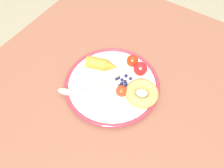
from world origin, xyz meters
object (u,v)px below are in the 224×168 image
object	(u,v)px
donut	(142,93)
tomato_mid	(121,91)
dining_table	(111,105)
blueberry_pile	(124,81)
tomato_near	(140,69)
carrot_orange	(102,65)
banana	(92,88)
plate	(112,85)
tomato_far	(132,61)

from	to	relation	value
donut	tomato_mid	size ratio (longest dim) A/B	2.84
dining_table	blueberry_pile	size ratio (longest dim) A/B	17.80
tomato_near	tomato_mid	xyz separation A→B (m)	(0.10, -0.01, -0.00)
carrot_orange	donut	world-z (taller)	carrot_orange
tomato_mid	banana	bearing A→B (deg)	-66.77
banana	carrot_orange	world-z (taller)	carrot_orange
dining_table	carrot_orange	distance (m)	0.15
carrot_orange	banana	bearing A→B (deg)	14.19
donut	banana	bearing A→B (deg)	-64.73
plate	tomato_near	world-z (taller)	tomato_near
donut	tomato_mid	xyz separation A→B (m)	(0.03, -0.05, 0.00)
dining_table	tomato_mid	xyz separation A→B (m)	(0.00, 0.04, 0.12)
banana	tomato_near	xyz separation A→B (m)	(-0.14, 0.09, 0.01)
dining_table	plate	bearing A→B (deg)	-157.39
carrot_orange	tomato_mid	bearing A→B (deg)	63.68
plate	banana	world-z (taller)	banana
carrot_orange	tomato_far	size ratio (longest dim) A/B	2.77
carrot_orange	tomato_mid	size ratio (longest dim) A/B	3.10
donut	tomato_mid	bearing A→B (deg)	-61.76
tomato_far	donut	bearing A→B (deg)	43.78
banana	tomato_mid	distance (m)	0.09
blueberry_pile	tomato_near	distance (m)	0.07
dining_table	carrot_orange	size ratio (longest dim) A/B	9.20
tomato_far	plate	bearing A→B (deg)	-7.13
banana	dining_table	bearing A→B (deg)	129.47
carrot_orange	tomato_mid	distance (m)	0.12
plate	tomato_mid	xyz separation A→B (m)	(0.02, 0.04, 0.02)
donut	plate	bearing A→B (deg)	-83.21
carrot_orange	tomato_near	size ratio (longest dim) A/B	2.47
tomato_near	tomato_far	distance (m)	0.04
donut	tomato_far	world-z (taller)	tomato_far
plate	donut	size ratio (longest dim) A/B	2.99
carrot_orange	tomato_mid	xyz separation A→B (m)	(0.05, 0.10, -0.00)
plate	tomato_far	xyz separation A→B (m)	(-0.10, 0.01, 0.02)
plate	tomato_far	world-z (taller)	tomato_far
blueberry_pile	tomato_far	bearing A→B (deg)	-169.04
blueberry_pile	carrot_orange	bearing A→B (deg)	-96.53
tomato_near	tomato_mid	bearing A→B (deg)	-3.89
plate	carrot_orange	world-z (taller)	carrot_orange
carrot_orange	blueberry_pile	distance (m)	0.09
carrot_orange	blueberry_pile	size ratio (longest dim) A/B	1.93
dining_table	donut	distance (m)	0.15
banana	tomato_far	distance (m)	0.16
tomato_mid	tomato_far	bearing A→B (deg)	-165.18
plate	tomato_far	size ratio (longest dim) A/B	7.58
blueberry_pile	tomato_far	size ratio (longest dim) A/B	1.43
blueberry_pile	tomato_far	xyz separation A→B (m)	(-0.08, -0.01, 0.01)
carrot_orange	blueberry_pile	world-z (taller)	carrot_orange
tomato_near	dining_table	bearing A→B (deg)	-23.75
dining_table	carrot_orange	world-z (taller)	carrot_orange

